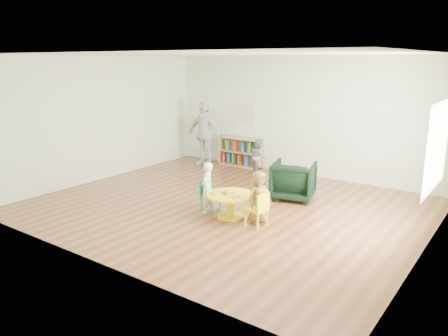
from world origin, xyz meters
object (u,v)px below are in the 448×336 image
(toddler, at_px, (258,157))
(adult_caretaker, at_px, (204,134))
(kid_chair_right, at_px, (258,208))
(child_right, at_px, (258,197))
(kid_chair_left, at_px, (209,194))
(activity_table, at_px, (230,201))
(bookshelf, at_px, (240,152))
(child_left, at_px, (207,188))
(armchair, at_px, (293,181))

(toddler, distance_m, adult_caretaker, 1.69)
(kid_chair_right, distance_m, toddler, 3.47)
(child_right, relative_size, adult_caretaker, 0.54)
(kid_chair_left, relative_size, child_right, 0.64)
(adult_caretaker, bearing_deg, activity_table, -44.98)
(kid_chair_left, bearing_deg, activity_table, 84.94)
(bookshelf, distance_m, child_left, 3.68)
(kid_chair_left, xyz_separation_m, kid_chair_right, (1.17, -0.18, 0.01))
(activity_table, xyz_separation_m, armchair, (0.41, 1.60, 0.08))
(kid_chair_left, bearing_deg, child_left, 18.97)
(kid_chair_right, distance_m, adult_caretaker, 4.55)
(toddler, bearing_deg, adult_caretaker, 39.05)
(kid_chair_left, xyz_separation_m, bookshelf, (-1.49, 3.25, 0.06))
(kid_chair_right, relative_size, child_left, 0.65)
(activity_table, relative_size, kid_chair_right, 1.43)
(kid_chair_right, bearing_deg, kid_chair_left, 86.97)
(adult_caretaker, bearing_deg, toddler, 1.06)
(kid_chair_right, xyz_separation_m, adult_caretaker, (-3.44, 2.94, 0.52))
(armchair, bearing_deg, child_left, 44.98)
(child_left, height_order, child_right, child_left)
(kid_chair_left, relative_size, bookshelf, 0.48)
(bookshelf, relative_size, armchair, 1.45)
(child_left, bearing_deg, kid_chair_left, 175.22)
(activity_table, height_order, bookshelf, bookshelf)
(kid_chair_right, height_order, child_right, child_right)
(kid_chair_right, distance_m, child_left, 1.15)
(activity_table, height_order, kid_chair_right, kid_chair_right)
(kid_chair_right, relative_size, toddler, 0.68)
(child_right, xyz_separation_m, toddler, (-1.70, 2.80, -0.02))
(activity_table, relative_size, child_left, 0.93)
(kid_chair_left, height_order, child_right, child_right)
(armchair, bearing_deg, child_right, 79.03)
(activity_table, relative_size, armchair, 1.03)
(kid_chair_right, height_order, toddler, toddler)
(armchair, relative_size, toddler, 0.95)
(activity_table, distance_m, kid_chair_right, 0.64)
(child_left, bearing_deg, armchair, 130.40)
(kid_chair_right, bearing_deg, activity_table, 86.92)
(kid_chair_left, relative_size, toddler, 0.66)
(kid_chair_left, distance_m, child_left, 0.18)
(child_right, height_order, toddler, child_right)
(armchair, height_order, child_left, child_left)
(kid_chair_right, xyz_separation_m, armchair, (-0.22, 1.70, 0.06))
(activity_table, height_order, kid_chair_left, kid_chair_left)
(toddler, bearing_deg, child_left, 141.20)
(bookshelf, relative_size, adult_caretaker, 0.72)
(toddler, relative_size, adult_caretaker, 0.52)
(bookshelf, relative_size, child_left, 1.30)
(bookshelf, bearing_deg, kid_chair_left, -65.44)
(child_left, xyz_separation_m, toddler, (-0.66, 2.88, -0.03))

